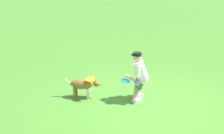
{
  "coord_description": "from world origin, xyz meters",
  "views": [
    {
      "loc": [
        3.75,
        5.14,
        3.23
      ],
      "look_at": [
        0.65,
        -0.75,
        0.9
      ],
      "focal_mm": 44.2,
      "sensor_mm": 36.0,
      "label": 1
    }
  ],
  "objects_px": {
    "dog": "(83,85)",
    "frisbee_flying": "(90,79)",
    "frisbee_held": "(125,81)",
    "person": "(139,75)"
  },
  "relations": [
    {
      "from": "person",
      "to": "frisbee_held",
      "type": "height_order",
      "value": "person"
    },
    {
      "from": "person",
      "to": "frisbee_held",
      "type": "bearing_deg",
      "value": 38.35
    },
    {
      "from": "frisbee_flying",
      "to": "frisbee_held",
      "type": "relative_size",
      "value": 1.06
    },
    {
      "from": "frisbee_flying",
      "to": "frisbee_held",
      "type": "bearing_deg",
      "value": 142.1
    },
    {
      "from": "frisbee_flying",
      "to": "frisbee_held",
      "type": "height_order",
      "value": "frisbee_held"
    },
    {
      "from": "dog",
      "to": "frisbee_held",
      "type": "bearing_deg",
      "value": -7.18
    },
    {
      "from": "dog",
      "to": "frisbee_flying",
      "type": "xyz_separation_m",
      "value": [
        -0.12,
        0.21,
        0.22
      ]
    },
    {
      "from": "person",
      "to": "frisbee_held",
      "type": "xyz_separation_m",
      "value": [
        0.39,
        -0.03,
        -0.09
      ]
    },
    {
      "from": "dog",
      "to": "frisbee_held",
      "type": "distance_m",
      "value": 1.16
    },
    {
      "from": "frisbee_held",
      "to": "frisbee_flying",
      "type": "bearing_deg",
      "value": -37.9
    }
  ]
}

